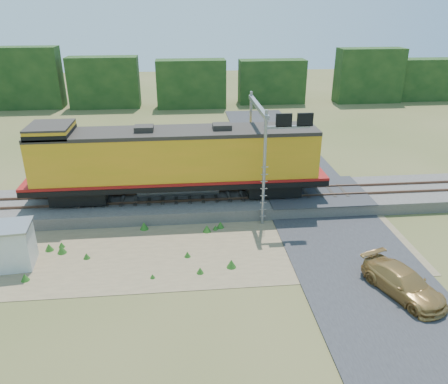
{
  "coord_description": "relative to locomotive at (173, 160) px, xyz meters",
  "views": [
    {
      "loc": [
        -2.12,
        -21.26,
        13.11
      ],
      "look_at": [
        0.28,
        3.0,
        2.4
      ],
      "focal_mm": 35.0,
      "sensor_mm": 36.0,
      "label": 1
    }
  ],
  "objects": [
    {
      "name": "ground",
      "position": [
        2.82,
        -6.0,
        -3.49
      ],
      "size": [
        140.0,
        140.0,
        0.0
      ],
      "primitive_type": "plane",
      "color": "#475123",
      "rests_on": "ground"
    },
    {
      "name": "locomotive",
      "position": [
        0.0,
        0.0,
        0.0
      ],
      "size": [
        19.89,
        3.03,
        5.13
      ],
      "color": "black",
      "rests_on": "rails"
    },
    {
      "name": "weed_clumps",
      "position": [
        -0.68,
        -5.9,
        -3.49
      ],
      "size": [
        15.0,
        6.2,
        0.56
      ],
      "primitive_type": null,
      "color": "#28611B",
      "rests_on": "ground"
    },
    {
      "name": "shed",
      "position": [
        -8.43,
        -6.24,
        -2.27
      ],
      "size": [
        2.21,
        2.21,
        2.41
      ],
      "rotation": [
        0.0,
        0.0,
        0.09
      ],
      "color": "silver",
      "rests_on": "ground"
    },
    {
      "name": "car",
      "position": [
        11.03,
        -10.72,
        -2.84
      ],
      "size": [
        3.27,
        4.83,
        1.3
      ],
      "primitive_type": "imported",
      "rotation": [
        0.0,
        0.0,
        0.36
      ],
      "color": "#B38542",
      "rests_on": "ground"
    },
    {
      "name": "dirt_shoulder",
      "position": [
        0.82,
        -5.5,
        -3.48
      ],
      "size": [
        26.0,
        8.0,
        0.03
      ],
      "primitive_type": "cube",
      "color": "#8C7754",
      "rests_on": "ground"
    },
    {
      "name": "tree_line_north",
      "position": [
        2.82,
        32.0,
        -0.42
      ],
      "size": [
        130.0,
        3.0,
        6.5
      ],
      "color": "black",
      "rests_on": "ground"
    },
    {
      "name": "signal_gantry",
      "position": [
        5.96,
        -0.67,
        2.01
      ],
      "size": [
        2.92,
        6.2,
        7.37
      ],
      "color": "gray",
      "rests_on": "ground"
    },
    {
      "name": "road",
      "position": [
        9.82,
        -5.26,
        -3.4
      ],
      "size": [
        7.0,
        66.0,
        0.86
      ],
      "color": "#38383A",
      "rests_on": "ground"
    },
    {
      "name": "rails",
      "position": [
        2.82,
        0.0,
        -2.61
      ],
      "size": [
        70.0,
        1.54,
        0.16
      ],
      "color": "brown",
      "rests_on": "ballast"
    },
    {
      "name": "ballast",
      "position": [
        2.82,
        0.0,
        -3.09
      ],
      "size": [
        70.0,
        5.0,
        0.8
      ],
      "primitive_type": "cube",
      "color": "slate",
      "rests_on": "ground"
    }
  ]
}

